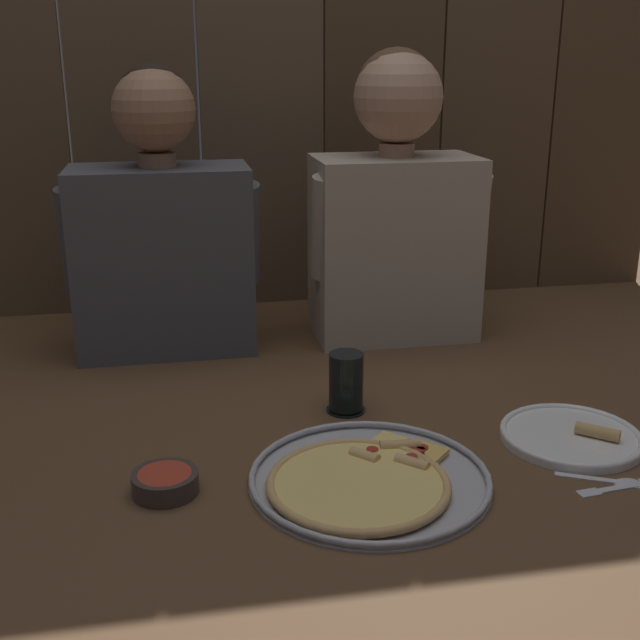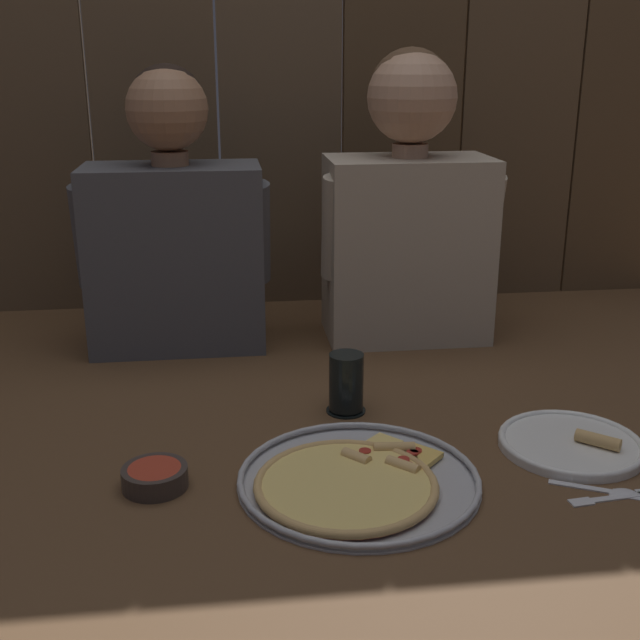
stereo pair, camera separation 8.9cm
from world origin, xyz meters
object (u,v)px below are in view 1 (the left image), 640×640
dinner_plate (572,436)px  dipping_bowl (165,481)px  diner_right (395,206)px  pizza_tray (366,479)px  drinking_glass (346,383)px  diner_left (161,227)px

dinner_plate → dipping_bowl: dinner_plate is taller
dinner_plate → diner_right: size_ratio=0.37×
pizza_tray → drinking_glass: drinking_glass is taller
dinner_plate → dipping_bowl: (-0.69, -0.04, 0.01)m
pizza_tray → dipping_bowl: size_ratio=3.72×
dipping_bowl → dinner_plate: bearing=3.6°
pizza_tray → dipping_bowl: bearing=173.5°
drinking_glass → diner_left: diner_left is taller
drinking_glass → dipping_bowl: 0.41m
dinner_plate → pizza_tray: bearing=-168.5°
dinner_plate → diner_left: bearing=138.4°
diner_right → drinking_glass: bearing=-116.4°
pizza_tray → diner_right: 0.78m
dipping_bowl → diner_right: bearing=50.3°
pizza_tray → diner_right: diner_right is taller
dinner_plate → drinking_glass: (-0.36, 0.19, 0.05)m
drinking_glass → diner_right: 0.52m
drinking_glass → diner_right: bearing=63.6°
diner_right → dinner_plate: bearing=-75.8°
diner_left → diner_right: size_ratio=0.95×
pizza_tray → diner_left: bearing=113.5°
dipping_bowl → diner_right: diner_right is taller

